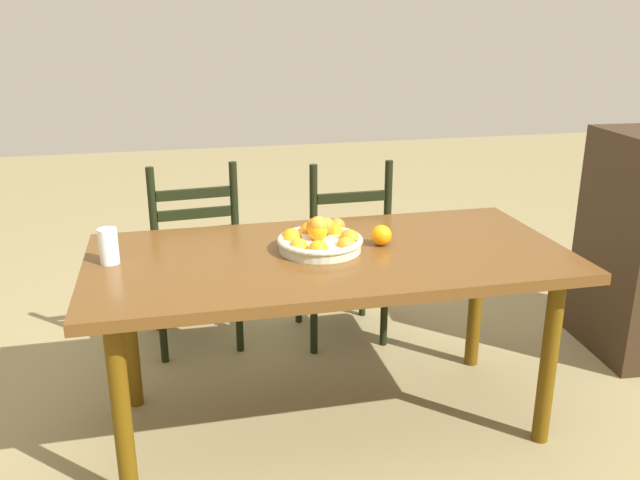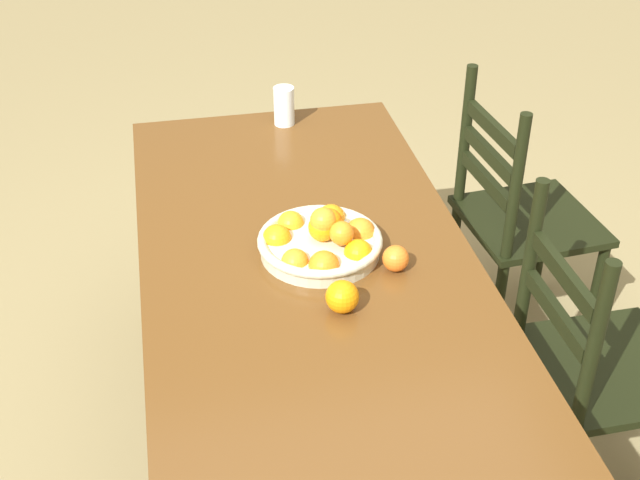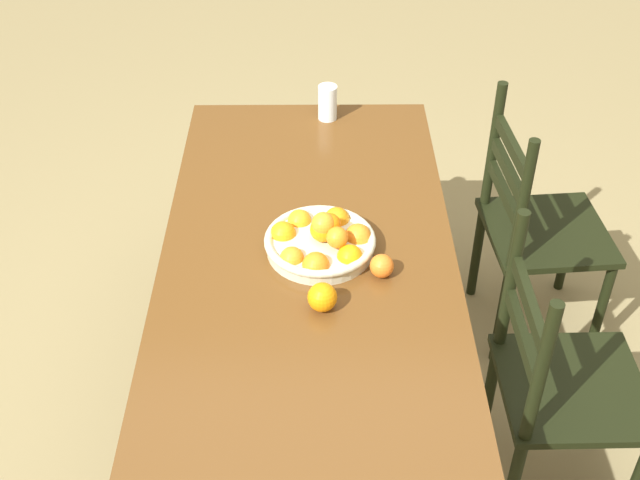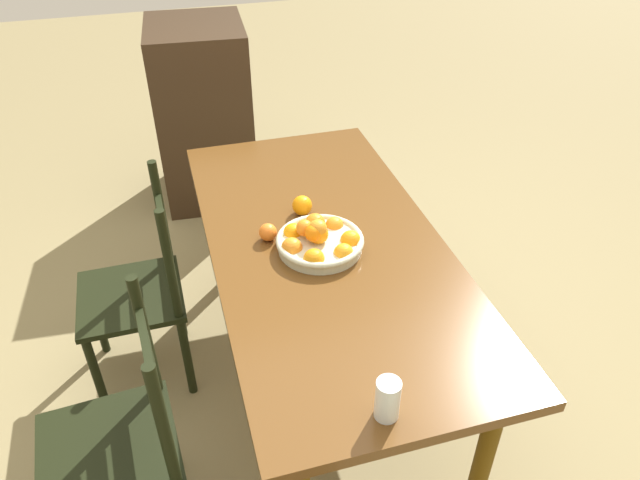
% 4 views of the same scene
% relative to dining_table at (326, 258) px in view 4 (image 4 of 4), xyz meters
% --- Properties ---
extents(ground_plane, '(12.00, 12.00, 0.00)m').
position_rel_dining_table_xyz_m(ground_plane, '(0.00, 0.00, -0.65)').
color(ground_plane, olive).
extents(dining_table, '(1.77, 0.85, 0.72)m').
position_rel_dining_table_xyz_m(dining_table, '(0.00, 0.00, 0.00)').
color(dining_table, '#593716').
rests_on(dining_table, ground).
extents(chair_near_window, '(0.45, 0.45, 0.94)m').
position_rel_dining_table_xyz_m(chair_near_window, '(-0.47, 0.80, -0.20)').
color(chair_near_window, black).
rests_on(chair_near_window, ground).
extents(chair_by_cabinet, '(0.42, 0.42, 0.93)m').
position_rel_dining_table_xyz_m(chair_by_cabinet, '(0.24, 0.71, -0.21)').
color(chair_by_cabinet, black).
rests_on(chair_by_cabinet, ground).
extents(cabinet, '(0.64, 0.58, 1.06)m').
position_rel_dining_table_xyz_m(cabinet, '(1.69, 0.27, -0.12)').
color(cabinet, '#312214').
rests_on(cabinet, ground).
extents(fruit_bowl, '(0.32, 0.32, 0.13)m').
position_rel_dining_table_xyz_m(fruit_bowl, '(-0.03, 0.04, 0.11)').
color(fruit_bowl, beige).
rests_on(fruit_bowl, dining_table).
extents(orange_loose_0, '(0.07, 0.07, 0.07)m').
position_rel_dining_table_xyz_m(orange_loose_0, '(0.08, 0.20, 0.11)').
color(orange_loose_0, orange).
rests_on(orange_loose_0, dining_table).
extents(orange_loose_1, '(0.08, 0.08, 0.08)m').
position_rel_dining_table_xyz_m(orange_loose_1, '(0.21, 0.04, 0.11)').
color(orange_loose_1, orange).
rests_on(orange_loose_1, dining_table).
extents(drinking_glass, '(0.07, 0.07, 0.13)m').
position_rel_dining_table_xyz_m(drinking_glass, '(-0.79, 0.07, 0.14)').
color(drinking_glass, silver).
rests_on(drinking_glass, dining_table).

